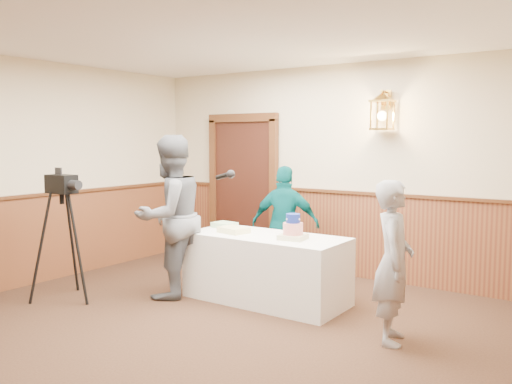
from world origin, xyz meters
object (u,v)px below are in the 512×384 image
(interviewer, at_px, (170,217))
(sheet_cake_green, at_px, (224,225))
(tv_camera_rig, at_px, (64,244))
(tiered_cake, at_px, (293,229))
(baker, at_px, (393,262))
(display_table, at_px, (266,268))
(sheet_cake_yellow, at_px, (234,230))
(assistant_p, at_px, (285,224))

(interviewer, bearing_deg, sheet_cake_green, 161.28)
(sheet_cake_green, xyz_separation_m, tv_camera_rig, (-1.20, -1.41, -0.14))
(tiered_cake, xyz_separation_m, baker, (1.24, -0.34, -0.13))
(baker, bearing_deg, sheet_cake_green, 58.24)
(baker, height_order, tv_camera_rig, baker)
(tiered_cake, bearing_deg, baker, -15.28)
(tiered_cake, bearing_deg, sheet_cake_green, 169.53)
(display_table, distance_m, sheet_cake_yellow, 0.57)
(baker, bearing_deg, sheet_cake_yellow, 62.62)
(sheet_cake_green, bearing_deg, sheet_cake_yellow, -36.37)
(tiered_cake, height_order, assistant_p, assistant_p)
(display_table, bearing_deg, tv_camera_rig, -146.74)
(display_table, bearing_deg, assistant_p, 107.48)
(sheet_cake_yellow, bearing_deg, tiered_cake, 2.38)
(assistant_p, bearing_deg, baker, 128.14)
(tiered_cake, distance_m, assistant_p, 1.10)
(sheet_cake_yellow, height_order, assistant_p, assistant_p)
(tv_camera_rig, bearing_deg, display_table, 31.84)
(sheet_cake_yellow, distance_m, sheet_cake_green, 0.39)
(display_table, relative_size, tv_camera_rig, 1.27)
(tiered_cake, bearing_deg, interviewer, -162.99)
(display_table, distance_m, interviewer, 1.25)
(interviewer, relative_size, tv_camera_rig, 1.31)
(tiered_cake, height_order, baker, baker)
(display_table, distance_m, sheet_cake_green, 0.83)
(display_table, xyz_separation_m, sheet_cake_yellow, (-0.39, -0.08, 0.41))
(tiered_cake, distance_m, sheet_cake_green, 1.10)
(tiered_cake, xyz_separation_m, sheet_cake_green, (-1.08, 0.20, -0.08))
(sheet_cake_green, bearing_deg, tiered_cake, -10.47)
(tiered_cake, relative_size, assistant_p, 0.21)
(baker, bearing_deg, tv_camera_rig, 85.13)
(tv_camera_rig, bearing_deg, assistant_p, 50.40)
(tv_camera_rig, bearing_deg, sheet_cake_yellow, 36.29)
(display_table, bearing_deg, interviewer, -154.99)
(sheet_cake_green, relative_size, tv_camera_rig, 0.19)
(sheet_cake_green, xyz_separation_m, interviewer, (-0.30, -0.62, 0.15))
(baker, height_order, assistant_p, assistant_p)
(display_table, height_order, assistant_p, assistant_p)
(display_table, relative_size, baker, 1.23)
(sheet_cake_green, relative_size, interviewer, 0.14)
(sheet_cake_yellow, height_order, baker, baker)
(baker, bearing_deg, assistant_p, 38.16)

